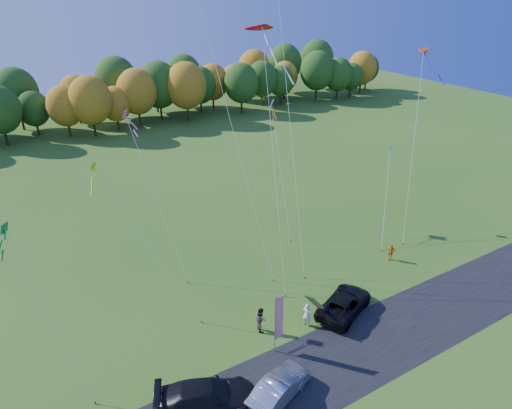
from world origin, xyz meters
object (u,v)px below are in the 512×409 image
black_suv (344,303)px  silver_sedan (279,388)px  person_east (391,252)px  feather_flag (278,318)px

black_suv → silver_sedan: (-8.37, -3.98, 0.01)m
black_suv → person_east: (8.09, 3.31, 0.04)m
silver_sedan → feather_flag: bearing=-52.9°
black_suv → person_east: person_east is taller
silver_sedan → feather_flag: feather_flag is taller
black_suv → silver_sedan: silver_sedan is taller
black_suv → person_east: size_ratio=3.42×
black_suv → feather_flag: feather_flag is taller
person_east → feather_flag: 15.12m
person_east → feather_flag: size_ratio=0.35×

